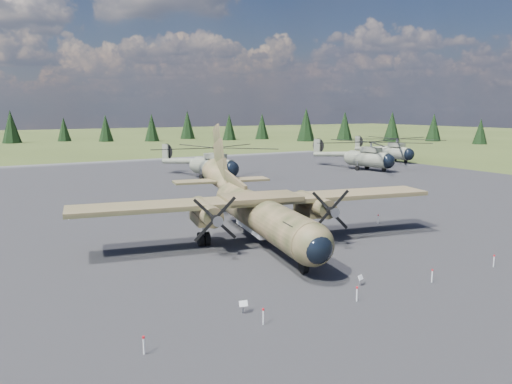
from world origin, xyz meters
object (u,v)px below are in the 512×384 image
transport_plane (256,206)px  helicopter_near (213,156)px  helicopter_mid (368,150)px  helicopter_far (395,145)px

transport_plane → helicopter_near: size_ratio=1.17×
transport_plane → helicopter_near: (12.14, 33.83, 0.73)m
helicopter_mid → helicopter_near: bearing=161.1°
transport_plane → helicopter_mid: 50.18m
transport_plane → helicopter_near: transport_plane is taller
helicopter_mid → helicopter_far: helicopter_mid is taller
helicopter_near → helicopter_far: 42.45m
helicopter_far → helicopter_mid: bearing=-150.6°
transport_plane → helicopter_far: size_ratio=1.30×
helicopter_near → helicopter_mid: (27.83, -3.50, 0.11)m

